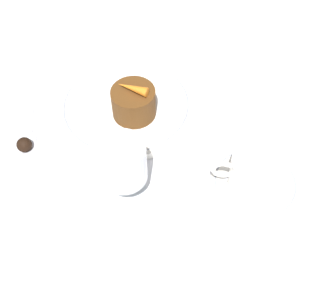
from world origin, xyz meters
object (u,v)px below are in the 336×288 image
object	(u,v)px
dessert_cake	(134,103)
dinner_plate	(128,106)
fork	(30,122)
coffee_cup	(258,173)
wine_glass	(123,165)

from	to	relation	value
dessert_cake	dinner_plate	bearing A→B (deg)	-53.33
dinner_plate	fork	world-z (taller)	dinner_plate
dinner_plate	dessert_cake	size ratio (longest dim) A/B	3.16
coffee_cup	dessert_cake	bearing A→B (deg)	-32.12
dinner_plate	fork	bearing A→B (deg)	15.07
coffee_cup	wine_glass	world-z (taller)	wine_glass
dinner_plate	wine_glass	world-z (taller)	wine_glass
dinner_plate	fork	size ratio (longest dim) A/B	1.16
coffee_cup	dessert_cake	xyz separation A→B (m)	(0.19, -0.12, -0.00)
coffee_cup	wine_glass	bearing A→B (deg)	6.33
coffee_cup	wine_glass	xyz separation A→B (m)	(0.19, 0.02, 0.03)
wine_glass	dessert_cake	xyz separation A→B (m)	(0.01, -0.14, -0.03)
coffee_cup	dessert_cake	world-z (taller)	coffee_cup
dinner_plate	coffee_cup	size ratio (longest dim) A/B	2.06
wine_glass	fork	world-z (taller)	wine_glass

